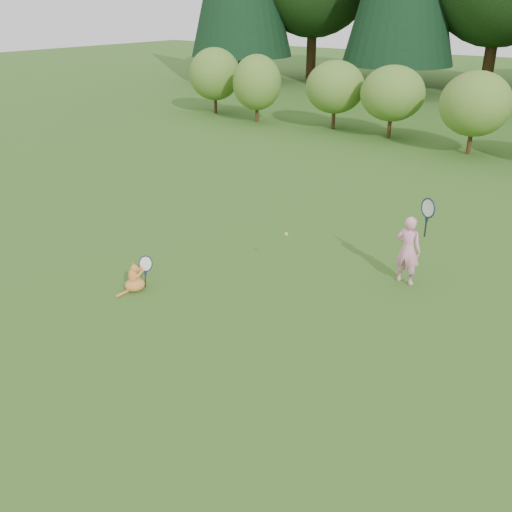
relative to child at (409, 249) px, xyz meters
The scene contains 5 objects.
ground 3.50m from the child, 127.67° to the right, with size 100.00×100.00×0.00m, color #1E5016.
shrub_row 10.52m from the child, 101.56° to the left, with size 28.00×3.00×2.80m, color #426720, non-canonical shape.
child is the anchor object (origin of this frame).
cat 4.81m from the child, 139.66° to the right, with size 0.50×0.78×0.68m.
tennis_ball 2.16m from the child, 151.14° to the right, with size 0.07×0.07×0.07m.
Camera 1 is at (5.47, -6.20, 4.64)m, focal length 40.00 mm.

